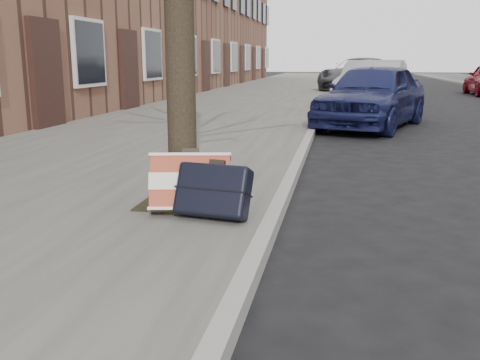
% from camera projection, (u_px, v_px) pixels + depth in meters
% --- Properties ---
extents(ground, '(120.00, 120.00, 0.00)m').
position_uv_depth(ground, '(455.00, 284.00, 3.29)').
color(ground, black).
rests_on(ground, ground).
extents(near_sidewalk, '(5.00, 70.00, 0.12)m').
position_uv_depth(near_sidewalk, '(254.00, 98.00, 18.33)').
color(near_sidewalk, slate).
rests_on(near_sidewalk, ground).
extents(house_near, '(6.80, 40.00, 7.00)m').
position_uv_depth(house_near, '(100.00, 0.00, 19.60)').
color(house_near, brown).
rests_on(house_near, ground).
extents(dirt_patch, '(0.85, 0.85, 0.02)m').
position_uv_depth(dirt_patch, '(194.00, 200.00, 4.78)').
color(dirt_patch, black).
rests_on(dirt_patch, near_sidewalk).
extents(suitcase_red, '(0.70, 0.47, 0.50)m').
position_uv_depth(suitcase_red, '(191.00, 184.00, 4.35)').
color(suitcase_red, '#9C331F').
rests_on(suitcase_red, near_sidewalk).
extents(suitcase_navy, '(0.63, 0.43, 0.46)m').
position_uv_depth(suitcase_navy, '(213.00, 190.00, 4.20)').
color(suitcase_navy, black).
rests_on(suitcase_navy, near_sidewalk).
extents(car_near_front, '(2.71, 4.14, 1.31)m').
position_uv_depth(car_near_front, '(373.00, 95.00, 10.80)').
color(car_near_front, '#181D4B').
rests_on(car_near_front, ground).
extents(car_near_mid, '(2.25, 4.31, 1.35)m').
position_uv_depth(car_near_mid, '(373.00, 86.00, 14.31)').
color(car_near_mid, '#A8AAB0').
rests_on(car_near_mid, ground).
extents(car_near_back, '(3.96, 5.69, 1.44)m').
position_uv_depth(car_near_back, '(361.00, 75.00, 22.65)').
color(car_near_back, '#3B3A40').
rests_on(car_near_back, ground).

